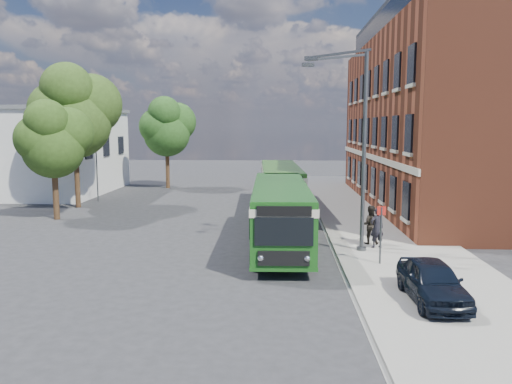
{
  "coord_description": "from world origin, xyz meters",
  "views": [
    {
      "loc": [
        1.43,
        -24.38,
        5.76
      ],
      "look_at": [
        0.18,
        2.49,
        2.2
      ],
      "focal_mm": 35.0,
      "sensor_mm": 36.0,
      "label": 1
    }
  ],
  "objects_px": {
    "bus_front": "(280,209)",
    "bus_rear": "(281,183)",
    "parked_car": "(432,281)",
    "street_lamp": "(356,148)"
  },
  "relations": [
    {
      "from": "bus_front",
      "to": "parked_car",
      "type": "height_order",
      "value": "bus_front"
    },
    {
      "from": "parked_car",
      "to": "bus_rear",
      "type": "bearing_deg",
      "value": 103.09
    },
    {
      "from": "street_lamp",
      "to": "bus_front",
      "type": "distance_m",
      "value": 4.62
    },
    {
      "from": "street_lamp",
      "to": "bus_rear",
      "type": "height_order",
      "value": "street_lamp"
    },
    {
      "from": "bus_front",
      "to": "parked_car",
      "type": "relative_size",
      "value": 2.98
    },
    {
      "from": "bus_rear",
      "to": "parked_car",
      "type": "height_order",
      "value": "bus_rear"
    },
    {
      "from": "street_lamp",
      "to": "parked_car",
      "type": "xyz_separation_m",
      "value": [
        1.54,
        -6.63,
        -3.97
      ]
    },
    {
      "from": "bus_front",
      "to": "bus_rear",
      "type": "xyz_separation_m",
      "value": [
        0.04,
        11.07,
        0.0
      ]
    },
    {
      "from": "bus_front",
      "to": "bus_rear",
      "type": "height_order",
      "value": "same"
    },
    {
      "from": "bus_rear",
      "to": "parked_car",
      "type": "xyz_separation_m",
      "value": [
        4.83,
        -18.92,
        -1.01
      ]
    }
  ]
}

